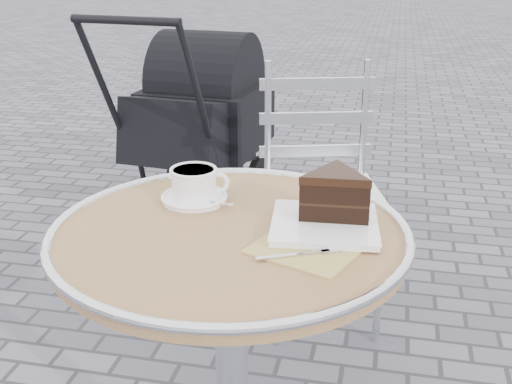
% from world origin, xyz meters
% --- Properties ---
extents(cafe_table, '(0.72, 0.72, 0.74)m').
position_xyz_m(cafe_table, '(0.00, 0.00, 0.57)').
color(cafe_table, silver).
rests_on(cafe_table, ground).
extents(cappuccino_set, '(0.16, 0.14, 0.07)m').
position_xyz_m(cappuccino_set, '(-0.11, 0.13, 0.76)').
color(cappuccino_set, white).
rests_on(cappuccino_set, cafe_table).
extents(cake_plate_set, '(0.26, 0.34, 0.11)m').
position_xyz_m(cake_plate_set, '(0.19, 0.07, 0.78)').
color(cake_plate_set, tan).
rests_on(cake_plate_set, cafe_table).
extents(bistro_chair, '(0.50, 0.50, 0.89)m').
position_xyz_m(bistro_chair, '(0.06, 0.98, 0.55)').
color(bistro_chair, silver).
rests_on(bistro_chair, ground).
extents(baby_stroller, '(0.54, 1.03, 1.03)m').
position_xyz_m(baby_stroller, '(-0.56, 1.60, 0.46)').
color(baby_stroller, black).
rests_on(baby_stroller, ground).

